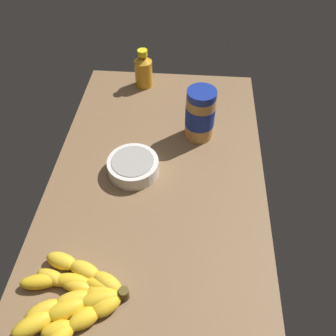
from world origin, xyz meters
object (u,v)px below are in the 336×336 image
Objects in this scene: peanut_butter_jar at (200,115)px; banana_bunch at (77,298)px; small_bowl at (133,166)px; honey_bottle at (144,70)px.

banana_bunch is at bearing 155.88° from peanut_butter_jar.
banana_bunch is 36.15cm from small_bowl.
honey_bottle is at bearing 38.81° from peanut_butter_jar.
honey_bottle is 0.96× the size of small_bowl.
honey_bottle is 40.21cm from small_bowl.
banana_bunch is at bearing 170.32° from small_bowl.
honey_bottle reaches higher than small_bowl.
banana_bunch is at bearing 177.10° from honey_bottle.
banana_bunch is 75.82cm from honey_bottle.
small_bowl is (-39.97, -2.24, -3.73)cm from honey_bottle.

